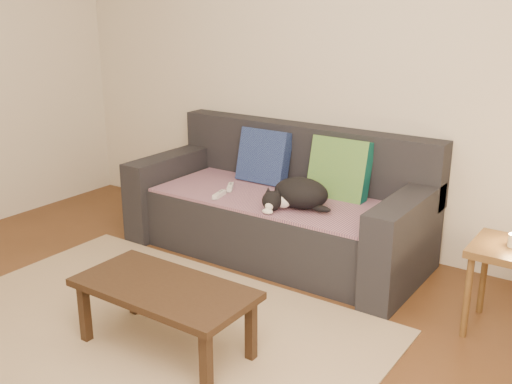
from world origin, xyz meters
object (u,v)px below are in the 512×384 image
(side_table, at_px, (511,262))
(coffee_table, at_px, (164,294))
(wii_remote_b, at_px, (219,195))
(wii_remote_a, at_px, (230,187))
(cat, at_px, (298,194))
(sofa, at_px, (280,210))

(side_table, xyz_separation_m, coffee_table, (-1.38, -1.17, -0.09))
(wii_remote_b, bearing_deg, wii_remote_a, 1.32)
(cat, xyz_separation_m, wii_remote_a, (-0.61, 0.07, -0.08))
(wii_remote_a, bearing_deg, coffee_table, 173.03)
(wii_remote_a, relative_size, wii_remote_b, 1.00)
(sofa, xyz_separation_m, wii_remote_a, (-0.34, -0.14, 0.15))
(wii_remote_b, relative_size, side_table, 0.30)
(sofa, bearing_deg, side_table, -9.44)
(sofa, bearing_deg, wii_remote_a, -158.12)
(wii_remote_b, bearing_deg, side_table, -100.35)
(wii_remote_a, distance_m, side_table, 1.95)
(wii_remote_b, height_order, side_table, side_table)
(side_table, bearing_deg, cat, 177.56)
(cat, distance_m, wii_remote_b, 0.58)
(side_table, bearing_deg, wii_remote_b, -178.45)
(wii_remote_b, distance_m, side_table, 1.90)
(cat, bearing_deg, wii_remote_b, 171.33)
(cat, xyz_separation_m, coffee_table, (-0.05, -1.23, -0.21))
(cat, relative_size, coffee_table, 0.51)
(wii_remote_b, bearing_deg, sofa, -54.62)
(wii_remote_a, bearing_deg, wii_remote_b, 162.94)
(cat, xyz_separation_m, side_table, (1.34, -0.06, -0.12))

